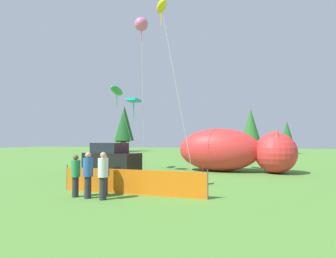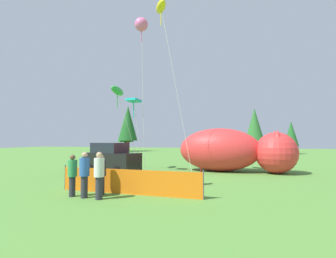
{
  "view_description": "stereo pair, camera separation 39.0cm",
  "coord_description": "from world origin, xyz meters",
  "px_view_note": "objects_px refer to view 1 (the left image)",
  "views": [
    {
      "loc": [
        4.14,
        -14.89,
        2.39
      ],
      "look_at": [
        -0.44,
        3.49,
        3.15
      ],
      "focal_mm": 28.0,
      "sensor_mm": 36.0,
      "label": 1
    },
    {
      "loc": [
        4.52,
        -14.79,
        2.39
      ],
      "look_at": [
        -0.44,
        3.49,
        3.15
      ],
      "focal_mm": 28.0,
      "sensor_mm": 36.0,
      "label": 2
    }
  ],
  "objects_px": {
    "parked_car": "(111,158)",
    "inflatable_cat": "(232,152)",
    "folding_chair": "(200,174)",
    "kite_pink_octopus": "(141,25)",
    "kite_teal_diamond": "(133,101)",
    "spectator_in_grey_shirt": "(76,174)",
    "spectator_in_black_shirt": "(105,173)",
    "kite_green_fish": "(117,91)",
    "spectator_in_yellow_shirt": "(88,173)",
    "spectator_in_white_shirt": "(103,174)",
    "kite_yellow_hero": "(161,8)"
  },
  "relations": [
    {
      "from": "inflatable_cat",
      "to": "kite_yellow_hero",
      "type": "height_order",
      "value": "kite_yellow_hero"
    },
    {
      "from": "spectator_in_white_shirt",
      "to": "kite_green_fish",
      "type": "bearing_deg",
      "value": 112.19
    },
    {
      "from": "spectator_in_grey_shirt",
      "to": "spectator_in_black_shirt",
      "type": "relative_size",
      "value": 1.03
    },
    {
      "from": "parked_car",
      "to": "inflatable_cat",
      "type": "bearing_deg",
      "value": 35.62
    },
    {
      "from": "inflatable_cat",
      "to": "kite_pink_octopus",
      "type": "bearing_deg",
      "value": -154.16
    },
    {
      "from": "folding_chair",
      "to": "inflatable_cat",
      "type": "distance_m",
      "value": 6.41
    },
    {
      "from": "folding_chair",
      "to": "spectator_in_yellow_shirt",
      "type": "bearing_deg",
      "value": 44.96
    },
    {
      "from": "spectator_in_yellow_shirt",
      "to": "spectator_in_black_shirt",
      "type": "distance_m",
      "value": 0.83
    },
    {
      "from": "spectator_in_black_shirt",
      "to": "kite_yellow_hero",
      "type": "xyz_separation_m",
      "value": [
        0.67,
        6.72,
        10.58
      ]
    },
    {
      "from": "spectator_in_black_shirt",
      "to": "kite_green_fish",
      "type": "relative_size",
      "value": 0.26
    },
    {
      "from": "parked_car",
      "to": "spectator_in_black_shirt",
      "type": "bearing_deg",
      "value": -51.4
    },
    {
      "from": "folding_chair",
      "to": "kite_pink_octopus",
      "type": "height_order",
      "value": "kite_pink_octopus"
    },
    {
      "from": "parked_car",
      "to": "spectator_in_grey_shirt",
      "type": "distance_m",
      "value": 7.47
    },
    {
      "from": "spectator_in_white_shirt",
      "to": "kite_yellow_hero",
      "type": "relative_size",
      "value": 0.16
    },
    {
      "from": "spectator_in_yellow_shirt",
      "to": "spectator_in_white_shirt",
      "type": "distance_m",
      "value": 0.73
    },
    {
      "from": "folding_chair",
      "to": "spectator_in_grey_shirt",
      "type": "height_order",
      "value": "spectator_in_grey_shirt"
    },
    {
      "from": "spectator_in_yellow_shirt",
      "to": "kite_pink_octopus",
      "type": "bearing_deg",
      "value": 94.53
    },
    {
      "from": "parked_car",
      "to": "inflatable_cat",
      "type": "distance_m",
      "value": 8.88
    },
    {
      "from": "spectator_in_yellow_shirt",
      "to": "kite_teal_diamond",
      "type": "bearing_deg",
      "value": 99.35
    },
    {
      "from": "parked_car",
      "to": "kite_teal_diamond",
      "type": "height_order",
      "value": "kite_teal_diamond"
    },
    {
      "from": "spectator_in_white_shirt",
      "to": "spectator_in_black_shirt",
      "type": "height_order",
      "value": "spectator_in_white_shirt"
    },
    {
      "from": "folding_chair",
      "to": "inflatable_cat",
      "type": "relative_size",
      "value": 0.11
    },
    {
      "from": "spectator_in_yellow_shirt",
      "to": "kite_green_fish",
      "type": "height_order",
      "value": "kite_green_fish"
    },
    {
      "from": "kite_green_fish",
      "to": "parked_car",
      "type": "bearing_deg",
      "value": -75.48
    },
    {
      "from": "spectator_in_black_shirt",
      "to": "kite_green_fish",
      "type": "height_order",
      "value": "kite_green_fish"
    },
    {
      "from": "inflatable_cat",
      "to": "spectator_in_white_shirt",
      "type": "relative_size",
      "value": 4.55
    },
    {
      "from": "inflatable_cat",
      "to": "spectator_in_black_shirt",
      "type": "bearing_deg",
      "value": -113.9
    },
    {
      "from": "spectator_in_black_shirt",
      "to": "kite_pink_octopus",
      "type": "distance_m",
      "value": 12.29
    },
    {
      "from": "spectator_in_grey_shirt",
      "to": "kite_pink_octopus",
      "type": "height_order",
      "value": "kite_pink_octopus"
    },
    {
      "from": "parked_car",
      "to": "inflatable_cat",
      "type": "height_order",
      "value": "inflatable_cat"
    },
    {
      "from": "kite_pink_octopus",
      "to": "kite_teal_diamond",
      "type": "height_order",
      "value": "kite_pink_octopus"
    },
    {
      "from": "spectator_in_yellow_shirt",
      "to": "kite_green_fish",
      "type": "relative_size",
      "value": 0.28
    },
    {
      "from": "spectator_in_yellow_shirt",
      "to": "inflatable_cat",
      "type": "bearing_deg",
      "value": 61.53
    },
    {
      "from": "parked_car",
      "to": "spectator_in_yellow_shirt",
      "type": "bearing_deg",
      "value": -56.18
    },
    {
      "from": "spectator_in_white_shirt",
      "to": "parked_car",
      "type": "bearing_deg",
      "value": 114.03
    },
    {
      "from": "inflatable_cat",
      "to": "spectator_in_black_shirt",
      "type": "xyz_separation_m",
      "value": [
        -5.32,
        -9.78,
        -0.56
      ]
    },
    {
      "from": "parked_car",
      "to": "folding_chair",
      "type": "relative_size",
      "value": 4.65
    },
    {
      "from": "parked_car",
      "to": "kite_yellow_hero",
      "type": "bearing_deg",
      "value": 16.73
    },
    {
      "from": "kite_teal_diamond",
      "to": "spectator_in_grey_shirt",
      "type": "bearing_deg",
      "value": -84.79
    },
    {
      "from": "spectator_in_yellow_shirt",
      "to": "spectator_in_black_shirt",
      "type": "relative_size",
      "value": 1.1
    },
    {
      "from": "parked_car",
      "to": "spectator_in_grey_shirt",
      "type": "xyz_separation_m",
      "value": [
        1.94,
        -7.21,
        -0.1
      ]
    },
    {
      "from": "folding_chair",
      "to": "inflatable_cat",
      "type": "xyz_separation_m",
      "value": [
        1.66,
        6.12,
        0.97
      ]
    },
    {
      "from": "folding_chair",
      "to": "spectator_in_black_shirt",
      "type": "relative_size",
      "value": 0.54
    },
    {
      "from": "folding_chair",
      "to": "kite_yellow_hero",
      "type": "relative_size",
      "value": 0.08
    },
    {
      "from": "spectator_in_grey_shirt",
      "to": "spectator_in_yellow_shirt",
      "type": "bearing_deg",
      "value": -8.51
    },
    {
      "from": "spectator_in_grey_shirt",
      "to": "kite_teal_diamond",
      "type": "height_order",
      "value": "kite_teal_diamond"
    },
    {
      "from": "kite_yellow_hero",
      "to": "kite_pink_octopus",
      "type": "bearing_deg",
      "value": 160.24
    },
    {
      "from": "spectator_in_black_shirt",
      "to": "kite_yellow_hero",
      "type": "relative_size",
      "value": 0.14
    },
    {
      "from": "parked_car",
      "to": "spectator_in_yellow_shirt",
      "type": "height_order",
      "value": "parked_car"
    },
    {
      "from": "spectator_in_black_shirt",
      "to": "kite_pink_octopus",
      "type": "bearing_deg",
      "value": 97.9
    }
  ]
}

